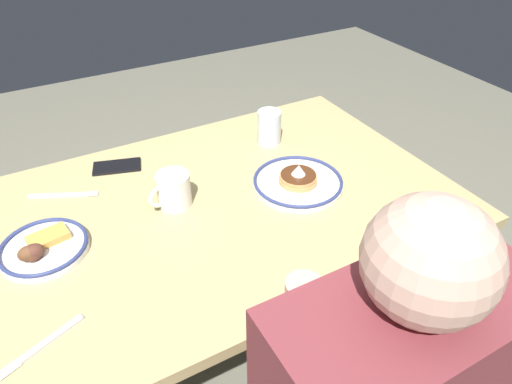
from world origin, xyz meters
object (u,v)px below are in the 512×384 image
fork_near (64,195)px  drinking_glass (269,129)px  plate_center_pancakes (43,248)px  coffee_mug (173,190)px  butter_knife (31,353)px  cell_phone (117,167)px  plate_near_main (298,181)px

fork_near → drinking_glass: bearing=178.1°
plate_center_pancakes → coffee_mug: 0.35m
plate_center_pancakes → butter_knife: 0.30m
plate_center_pancakes → cell_phone: (-0.26, -0.29, -0.01)m
plate_near_main → fork_near: (0.61, -0.28, -0.01)m
drinking_glass → fork_near: 0.67m
plate_near_main → plate_center_pancakes: size_ratio=1.24×
plate_near_main → butter_knife: plate_near_main is taller
drinking_glass → butter_knife: (0.82, 0.48, -0.05)m
plate_near_main → cell_phone: bearing=-38.8°
butter_knife → coffee_mug: bearing=-143.1°
butter_knife → plate_center_pancakes: bearing=-103.3°
plate_near_main → plate_center_pancakes: plate_near_main is taller
plate_center_pancakes → plate_near_main: bearing=174.7°
fork_near → butter_knife: same height
fork_near → butter_knife: 0.53m
plate_center_pancakes → drinking_glass: drinking_glass is taller
plate_near_main → cell_phone: size_ratio=1.84×
plate_center_pancakes → coffee_mug: coffee_mug is taller
cell_phone → plate_center_pancakes: bearing=65.0°
coffee_mug → drinking_glass: drinking_glass is taller
drinking_glass → butter_knife: size_ratio=0.52×
drinking_glass → plate_near_main: bearing=78.4°
cell_phone → drinking_glass: bearing=-173.7°
plate_near_main → fork_near: bearing=-24.7°
plate_near_main → coffee_mug: coffee_mug is taller
plate_near_main → plate_center_pancakes: 0.70m
coffee_mug → butter_knife: coffee_mug is taller
cell_phone → fork_near: 0.19m
plate_center_pancakes → cell_phone: plate_center_pancakes is taller
plate_center_pancakes → fork_near: (-0.09, -0.22, -0.01)m
drinking_glass → cell_phone: size_ratio=0.79×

